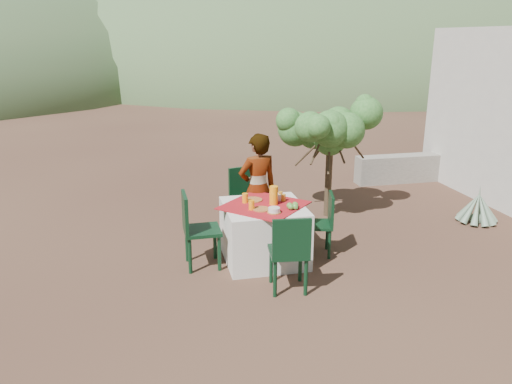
% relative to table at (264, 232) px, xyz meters
% --- Properties ---
extents(ground, '(160.00, 160.00, 0.00)m').
position_rel_table_xyz_m(ground, '(0.34, -0.38, -0.38)').
color(ground, '#3A231A').
rests_on(ground, ground).
extents(table, '(1.30, 1.30, 0.76)m').
position_rel_table_xyz_m(table, '(0.00, 0.00, 0.00)').
color(table, silver).
rests_on(table, ground).
extents(chair_far, '(0.54, 0.54, 0.97)m').
position_rel_table_xyz_m(chair_far, '(-0.02, 1.07, 0.16)').
color(chair_far, black).
rests_on(chair_far, ground).
extents(chair_near, '(0.48, 0.48, 0.94)m').
position_rel_table_xyz_m(chair_near, '(0.08, -0.94, 0.14)').
color(chair_near, black).
rests_on(chair_near, ground).
extents(chair_left, '(0.46, 0.46, 0.98)m').
position_rel_table_xyz_m(chair_left, '(-0.89, -0.02, 0.17)').
color(chair_left, black).
rests_on(chair_left, ground).
extents(chair_right, '(0.48, 0.48, 0.85)m').
position_rel_table_xyz_m(chair_right, '(0.81, -0.00, 0.09)').
color(chair_right, black).
rests_on(chair_right, ground).
extents(person, '(0.65, 0.50, 1.58)m').
position_rel_table_xyz_m(person, '(0.06, 0.62, 0.41)').
color(person, '#8C6651').
rests_on(person, ground).
extents(shrub_tree, '(1.45, 1.43, 1.71)m').
position_rel_table_xyz_m(shrub_tree, '(1.47, 1.48, 0.97)').
color(shrub_tree, '#433521').
rests_on(shrub_tree, ground).
extents(agave, '(0.64, 0.64, 0.68)m').
position_rel_table_xyz_m(agave, '(3.64, 0.62, -0.15)').
color(agave, gray).
rests_on(agave, ground).
extents(stone_wall, '(2.60, 0.35, 0.55)m').
position_rel_table_xyz_m(stone_wall, '(3.94, 3.02, -0.10)').
color(stone_wall, gray).
rests_on(stone_wall, ground).
extents(hill_near_right, '(48.00, 48.00, 20.00)m').
position_rel_table_xyz_m(hill_near_right, '(12.34, 35.62, -0.38)').
color(hill_near_right, '#355530').
rests_on(hill_near_right, ground).
extents(hill_far_center, '(60.00, 60.00, 24.00)m').
position_rel_table_xyz_m(hill_far_center, '(-3.66, 51.62, -0.38)').
color(hill_far_center, slate).
rests_on(hill_far_center, ground).
extents(hill_far_right, '(36.00, 36.00, 14.00)m').
position_rel_table_xyz_m(hill_far_right, '(28.34, 45.62, -0.38)').
color(hill_far_right, slate).
rests_on(hill_far_right, ground).
extents(plate_far, '(0.26, 0.26, 0.01)m').
position_rel_table_xyz_m(plate_far, '(-0.10, 0.21, 0.39)').
color(plate_far, brown).
rests_on(plate_far, table).
extents(plate_near, '(0.22, 0.22, 0.01)m').
position_rel_table_xyz_m(plate_near, '(-0.08, -0.17, 0.39)').
color(plate_near, brown).
rests_on(plate_near, table).
extents(glass_far, '(0.08, 0.08, 0.12)m').
position_rel_table_xyz_m(glass_far, '(-0.22, 0.14, 0.44)').
color(glass_far, orange).
rests_on(glass_far, table).
extents(glass_near, '(0.07, 0.07, 0.12)m').
position_rel_table_xyz_m(glass_near, '(-0.19, -0.14, 0.44)').
color(glass_near, orange).
rests_on(glass_near, table).
extents(juice_pitcher, '(0.11, 0.11, 0.24)m').
position_rel_table_xyz_m(juice_pitcher, '(0.12, -0.01, 0.50)').
color(juice_pitcher, orange).
rests_on(juice_pitcher, table).
extents(bowl_plate, '(0.17, 0.17, 0.01)m').
position_rel_table_xyz_m(bowl_plate, '(0.05, -0.32, 0.39)').
color(bowl_plate, brown).
rests_on(bowl_plate, table).
extents(white_bowl, '(0.15, 0.15, 0.05)m').
position_rel_table_xyz_m(white_bowl, '(0.05, -0.32, 0.42)').
color(white_bowl, silver).
rests_on(white_bowl, bowl_plate).
extents(jar_left, '(0.06, 0.06, 0.09)m').
position_rel_table_xyz_m(jar_left, '(0.29, 0.10, 0.43)').
color(jar_left, orange).
rests_on(jar_left, table).
extents(jar_right, '(0.06, 0.06, 0.09)m').
position_rel_table_xyz_m(jar_right, '(0.28, 0.21, 0.43)').
color(jar_right, orange).
rests_on(jar_right, table).
extents(napkin_holder, '(0.07, 0.04, 0.08)m').
position_rel_table_xyz_m(napkin_holder, '(0.22, 0.12, 0.42)').
color(napkin_holder, silver).
rests_on(napkin_holder, table).
extents(fruit_cluster, '(0.15, 0.14, 0.08)m').
position_rel_table_xyz_m(fruit_cluster, '(0.31, -0.23, 0.42)').
color(fruit_cluster, '#518C32').
rests_on(fruit_cluster, table).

